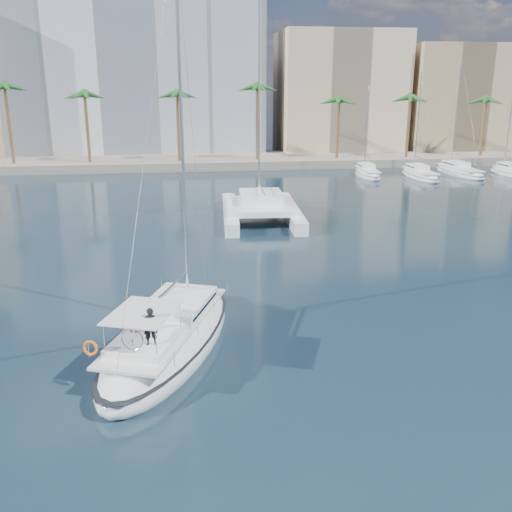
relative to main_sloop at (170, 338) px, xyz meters
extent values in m
plane|color=black|center=(5.58, 1.62, -0.56)|extent=(160.00, 160.00, 0.00)
cube|color=gray|center=(5.58, 62.62, 0.04)|extent=(120.00, 14.00, 1.20)
cube|color=silver|center=(-6.42, 74.62, 13.44)|extent=(42.00, 16.00, 28.00)
cube|color=beige|center=(27.58, 71.62, 9.44)|extent=(20.00, 14.00, 20.00)
cube|color=tan|center=(47.58, 69.62, 8.44)|extent=(18.00, 12.00, 18.00)
cylinder|color=brown|center=(5.58, 58.62, 4.69)|extent=(0.44, 0.44, 10.50)
sphere|color=#20561F|center=(5.58, 58.62, 9.94)|extent=(3.60, 3.60, 3.60)
cylinder|color=brown|center=(39.58, 58.62, 4.69)|extent=(0.44, 0.44, 10.50)
sphere|color=#20561F|center=(39.58, 58.62, 9.94)|extent=(3.60, 3.60, 3.60)
ellipsoid|color=white|center=(0.00, 0.00, -0.17)|extent=(8.23, 13.47, 2.67)
ellipsoid|color=black|center=(0.00, 0.00, 0.21)|extent=(8.31, 13.60, 0.18)
cube|color=silver|center=(-0.08, -0.23, 0.84)|extent=(6.02, 10.05, 0.12)
cube|color=white|center=(0.42, 1.16, 1.20)|extent=(4.02, 4.89, 0.60)
cube|color=black|center=(0.42, 1.16, 1.22)|extent=(3.87, 4.43, 0.14)
cylinder|color=#B7BABF|center=(0.93, 2.55, 9.32)|extent=(0.15, 0.15, 16.85)
cylinder|color=#B7BABF|center=(0.04, 0.12, 2.40)|extent=(1.87, 4.92, 0.11)
cube|color=white|center=(-0.93, -2.55, 1.08)|extent=(3.39, 3.85, 0.36)
cube|color=silver|center=(-0.97, -2.67, 2.45)|extent=(3.39, 3.85, 0.04)
torus|color=silver|center=(-1.35, -3.72, 1.75)|extent=(0.92, 0.38, 0.96)
torus|color=orange|center=(-2.99, -3.64, 1.45)|extent=(0.66, 0.40, 0.64)
imported|color=black|center=(-0.66, -3.24, 2.06)|extent=(0.64, 0.47, 1.60)
imported|color=#AA211A|center=(-1.49, -1.86, 1.79)|extent=(0.61, 0.53, 1.05)
cube|color=white|center=(5.18, 26.28, -0.01)|extent=(2.06, 13.67, 1.10)
cube|color=white|center=(10.78, 25.92, -0.01)|extent=(2.06, 13.67, 1.10)
cube|color=white|center=(7.94, 25.42, 0.74)|extent=(6.67, 7.87, 0.50)
cube|color=white|center=(7.98, 26.10, 1.44)|extent=(4.00, 4.31, 1.00)
cube|color=black|center=(7.98, 26.10, 1.49)|extent=(3.98, 3.77, 0.18)
cylinder|color=#B7BABF|center=(8.11, 28.14, 10.02)|extent=(0.18, 0.18, 18.17)
ellipsoid|color=silver|center=(-1.23, 3.30, 0.27)|extent=(0.25, 0.47, 0.22)
sphere|color=silver|center=(-1.23, 3.53, 0.29)|extent=(0.12, 0.12, 0.12)
cube|color=gray|center=(-1.57, 3.30, 0.30)|extent=(0.54, 0.20, 0.13)
cube|color=gray|center=(-0.89, 3.30, 0.30)|extent=(0.54, 0.20, 0.13)
camera|label=1|loc=(0.78, -24.70, 11.46)|focal=40.00mm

